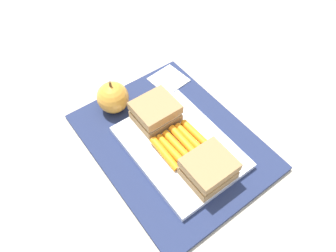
% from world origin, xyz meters
% --- Properties ---
extents(ground_plane, '(2.40, 2.40, 0.00)m').
position_xyz_m(ground_plane, '(0.00, 0.00, 0.00)').
color(ground_plane, '#B7AD99').
extents(lunchbag_mat, '(0.36, 0.28, 0.01)m').
position_xyz_m(lunchbag_mat, '(0.00, 0.00, 0.01)').
color(lunchbag_mat, navy).
rests_on(lunchbag_mat, ground_plane).
extents(food_tray, '(0.23, 0.17, 0.01)m').
position_xyz_m(food_tray, '(-0.03, 0.00, 0.02)').
color(food_tray, white).
rests_on(food_tray, lunchbag_mat).
extents(sandwich_half_left, '(0.07, 0.08, 0.04)m').
position_xyz_m(sandwich_half_left, '(-0.10, 0.00, 0.04)').
color(sandwich_half_left, '#9E7A4C').
rests_on(sandwich_half_left, food_tray).
extents(sandwich_half_right, '(0.07, 0.08, 0.04)m').
position_xyz_m(sandwich_half_right, '(0.05, 0.00, 0.04)').
color(sandwich_half_right, '#9E7A4C').
rests_on(sandwich_half_right, food_tray).
extents(carrot_sticks_bundle, '(0.08, 0.09, 0.02)m').
position_xyz_m(carrot_sticks_bundle, '(-0.03, 0.00, 0.03)').
color(carrot_sticks_bundle, orange).
rests_on(carrot_sticks_bundle, food_tray).
extents(apple, '(0.06, 0.06, 0.08)m').
position_xyz_m(apple, '(0.14, 0.05, 0.04)').
color(apple, gold).
rests_on(apple, lunchbag_mat).
extents(paper_napkin, '(0.08, 0.08, 0.00)m').
position_xyz_m(paper_napkin, '(0.14, -0.09, 0.01)').
color(paper_napkin, white).
rests_on(paper_napkin, lunchbag_mat).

